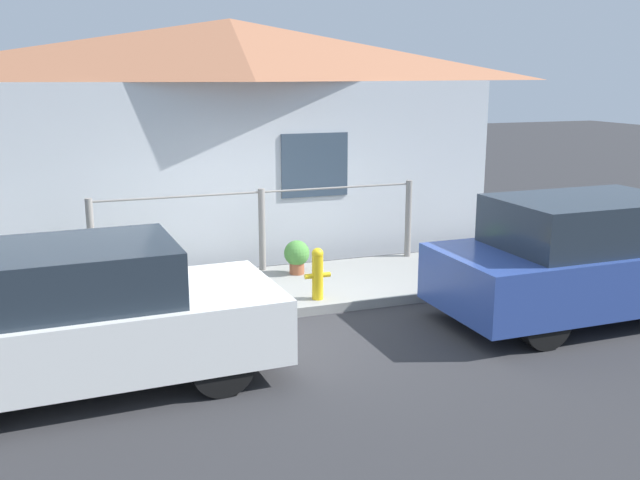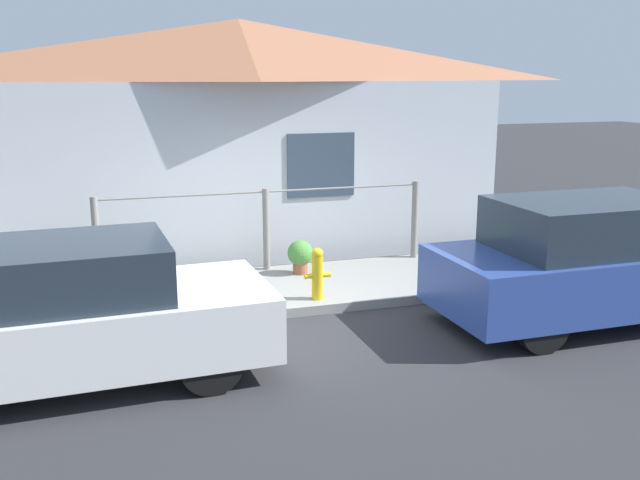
# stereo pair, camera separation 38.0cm
# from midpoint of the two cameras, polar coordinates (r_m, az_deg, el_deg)

# --- Properties ---
(ground_plane) EXTENTS (60.00, 60.00, 0.00)m
(ground_plane) POSITION_cam_midpoint_polar(r_m,az_deg,el_deg) (8.98, -2.55, -6.18)
(ground_plane) COLOR #2D2D30
(sidewalk) EXTENTS (24.00, 2.04, 0.12)m
(sidewalk) POSITION_cam_midpoint_polar(r_m,az_deg,el_deg) (9.89, -4.34, -4.00)
(sidewalk) COLOR gray
(sidewalk) RESTS_ON ground_plane
(house) EXTENTS (8.75, 2.23, 3.83)m
(house) POSITION_cam_midpoint_polar(r_m,az_deg,el_deg) (11.83, -7.92, 13.60)
(house) COLOR silver
(house) RESTS_ON ground_plane
(fence) EXTENTS (4.90, 0.10, 1.22)m
(fence) POSITION_cam_midpoint_polar(r_m,az_deg,el_deg) (10.52, -5.70, 1.14)
(fence) COLOR gray
(fence) RESTS_ON sidewalk
(car_left) EXTENTS (3.85, 1.77, 1.42)m
(car_left) POSITION_cam_midpoint_polar(r_m,az_deg,el_deg) (7.27, -20.26, -5.88)
(car_left) COLOR white
(car_left) RESTS_ON ground_plane
(car_right) EXTENTS (4.01, 1.69, 1.52)m
(car_right) POSITION_cam_midpoint_polar(r_m,az_deg,el_deg) (9.34, 19.77, -1.43)
(car_right) COLOR #2D4793
(car_right) RESTS_ON ground_plane
(fire_hydrant) EXTENTS (0.34, 0.15, 0.68)m
(fire_hydrant) POSITION_cam_midpoint_polar(r_m,az_deg,el_deg) (9.17, -1.38, -2.62)
(fire_hydrant) COLOR yellow
(fire_hydrant) RESTS_ON sidewalk
(potted_plant_near_hydrant) EXTENTS (0.37, 0.37, 0.50)m
(potted_plant_near_hydrant) POSITION_cam_midpoint_polar(r_m,az_deg,el_deg) (10.35, -2.92, -1.22)
(potted_plant_near_hydrant) COLOR #9E5638
(potted_plant_near_hydrant) RESTS_ON sidewalk
(potted_plant_by_fence) EXTENTS (0.36, 0.36, 0.48)m
(potted_plant_by_fence) POSITION_cam_midpoint_polar(r_m,az_deg,el_deg) (9.93, -18.75, -2.69)
(potted_plant_by_fence) COLOR brown
(potted_plant_by_fence) RESTS_ON sidewalk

